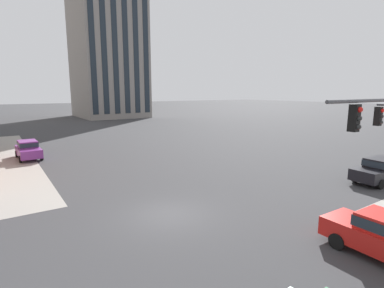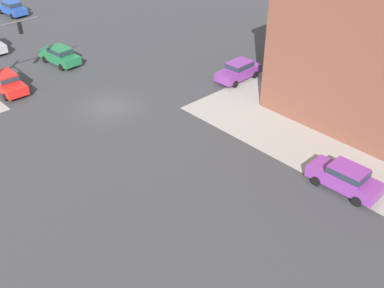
% 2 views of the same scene
% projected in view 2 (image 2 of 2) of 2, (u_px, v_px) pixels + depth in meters
% --- Properties ---
extents(ground_plane, '(320.00, 320.00, 0.00)m').
position_uv_depth(ground_plane, '(110.00, 107.00, 37.23)').
color(ground_plane, '#38383A').
extents(car_main_northbound_near, '(4.46, 2.01, 1.68)m').
position_uv_depth(car_main_northbound_near, '(239.00, 70.00, 40.96)').
color(car_main_northbound_near, '#7A3389').
rests_on(car_main_northbound_near, ground).
extents(car_main_northbound_far, '(2.11, 4.51, 1.68)m').
position_uv_depth(car_main_northbound_far, '(12.00, 7.00, 56.29)').
color(car_main_northbound_far, '#23479E').
rests_on(car_main_northbound_far, ground).
extents(car_main_southbound_near, '(1.97, 4.44, 1.68)m').
position_uv_depth(car_main_southbound_near, '(7.00, 82.00, 38.96)').
color(car_main_southbound_near, red).
rests_on(car_main_southbound_near, ground).
extents(car_cross_eastbound, '(2.01, 4.46, 1.68)m').
position_uv_depth(car_cross_eastbound, '(346.00, 177.00, 27.95)').
color(car_cross_eastbound, '#7A3389').
rests_on(car_cross_eastbound, ground).
extents(car_parked_curb, '(4.52, 2.14, 1.68)m').
position_uv_depth(car_parked_curb, '(315.00, 40.00, 47.08)').
color(car_parked_curb, '#23479E').
rests_on(car_parked_curb, ground).
extents(car_main_mid, '(2.17, 4.53, 1.68)m').
position_uv_depth(car_main_mid, '(60.00, 55.00, 43.88)').
color(car_main_mid, '#1E6B3D').
rests_on(car_main_mid, ground).
extents(car_cross_far, '(4.42, 1.93, 1.68)m').
position_uv_depth(car_cross_far, '(352.00, 23.00, 51.61)').
color(car_cross_far, gold).
rests_on(car_cross_far, ground).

